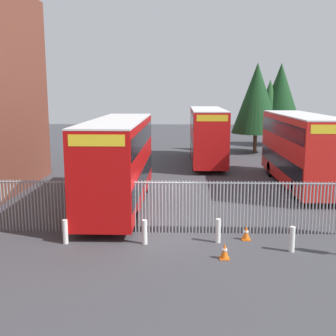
# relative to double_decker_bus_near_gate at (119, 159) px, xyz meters

# --- Properties ---
(ground_plane) EXTENTS (100.00, 100.00, 0.00)m
(ground_plane) POSITION_rel_double_decker_bus_near_gate_xyz_m (2.48, 3.94, -2.42)
(ground_plane) COLOR #3D3D42
(palisade_fence) EXTENTS (14.95, 0.14, 2.35)m
(palisade_fence) POSITION_rel_double_decker_bus_near_gate_xyz_m (2.23, -4.06, -1.24)
(palisade_fence) COLOR gray
(palisade_fence) RESTS_ON ground
(double_decker_bus_near_gate) EXTENTS (2.54, 10.81, 4.42)m
(double_decker_bus_near_gate) POSITION_rel_double_decker_bus_near_gate_xyz_m (0.00, 0.00, 0.00)
(double_decker_bus_near_gate) COLOR #B70C0C
(double_decker_bus_near_gate) RESTS_ON ground
(double_decker_bus_behind_fence_left) EXTENTS (2.54, 10.81, 4.42)m
(double_decker_bus_behind_fence_left) POSITION_rel_double_decker_bus_near_gate_xyz_m (10.39, 4.92, 0.00)
(double_decker_bus_behind_fence_left) COLOR red
(double_decker_bus_behind_fence_left) RESTS_ON ground
(double_decker_bus_behind_fence_right) EXTENTS (2.54, 10.81, 4.42)m
(double_decker_bus_behind_fence_right) POSITION_rel_double_decker_bus_near_gate_xyz_m (5.23, 13.24, 0.00)
(double_decker_bus_behind_fence_right) COLOR red
(double_decker_bus_behind_fence_right) RESTS_ON ground
(bollard_near_left) EXTENTS (0.20, 0.20, 0.95)m
(bollard_near_left) POSITION_rel_double_decker_bus_near_gate_xyz_m (-1.30, -5.46, -1.95)
(bollard_near_left) COLOR silver
(bollard_near_left) RESTS_ON ground
(bollard_center_front) EXTENTS (0.20, 0.20, 0.95)m
(bollard_center_front) POSITION_rel_double_decker_bus_near_gate_xyz_m (1.76, -5.39, -1.95)
(bollard_center_front) COLOR silver
(bollard_center_front) RESTS_ON ground
(bollard_near_right) EXTENTS (0.20, 0.20, 0.95)m
(bollard_near_right) POSITION_rel_double_decker_bus_near_gate_xyz_m (4.59, -5.15, -1.95)
(bollard_near_right) COLOR silver
(bollard_near_right) RESTS_ON ground
(bollard_far_right) EXTENTS (0.20, 0.20, 0.95)m
(bollard_far_right) POSITION_rel_double_decker_bus_near_gate_xyz_m (7.21, -6.02, -1.95)
(bollard_far_right) COLOR silver
(bollard_far_right) RESTS_ON ground
(traffic_cone_by_gate) EXTENTS (0.34, 0.34, 0.59)m
(traffic_cone_by_gate) POSITION_rel_double_decker_bus_near_gate_xyz_m (5.73, -4.83, -2.13)
(traffic_cone_by_gate) COLOR orange
(traffic_cone_by_gate) RESTS_ON ground
(traffic_cone_mid_forecourt) EXTENTS (0.34, 0.34, 0.59)m
(traffic_cone_mid_forecourt) POSITION_rel_double_decker_bus_near_gate_xyz_m (4.68, -6.78, -2.13)
(traffic_cone_mid_forecourt) COLOR orange
(traffic_cone_mid_forecourt) RESTS_ON ground
(tree_tall_back) EXTENTS (4.22, 4.22, 8.74)m
(tree_tall_back) POSITION_rel_double_decker_bus_near_gate_xyz_m (13.69, 25.05, 3.29)
(tree_tall_back) COLOR #4C3823
(tree_tall_back) RESTS_ON ground
(tree_short_side) EXTENTS (4.57, 4.57, 8.42)m
(tree_short_side) POSITION_rel_double_decker_bus_near_gate_xyz_m (10.18, 19.32, 2.72)
(tree_short_side) COLOR #4C3823
(tree_short_side) RESTS_ON ground
(tree_mid_row) EXTENTS (3.64, 3.64, 7.02)m
(tree_mid_row) POSITION_rel_double_decker_bus_near_gate_xyz_m (12.55, 24.81, 1.98)
(tree_mid_row) COLOR #4C3823
(tree_mid_row) RESTS_ON ground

